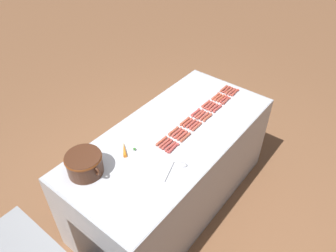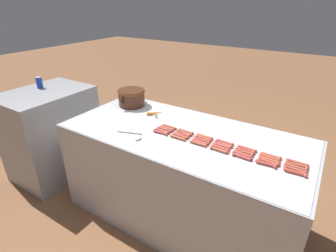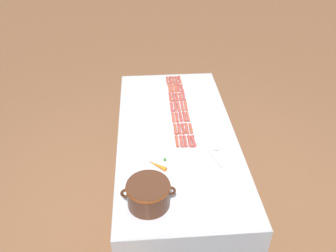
% 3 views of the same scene
% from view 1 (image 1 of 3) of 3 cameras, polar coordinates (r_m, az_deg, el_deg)
% --- Properties ---
extents(ground_plane, '(20.00, 20.00, 0.00)m').
position_cam_1_polar(ground_plane, '(3.53, 0.68, -12.69)').
color(ground_plane, brown).
extents(griddle_counter, '(0.98, 2.11, 0.92)m').
position_cam_1_polar(griddle_counter, '(3.17, 0.74, -7.63)').
color(griddle_counter, '#ADAFB5').
rests_on(griddle_counter, ground_plane).
extents(hot_dog_0, '(0.03, 0.15, 0.02)m').
position_cam_1_polar(hot_dog_0, '(3.41, 11.85, 5.88)').
color(hot_dog_0, '#B94838').
rests_on(hot_dog_0, griddle_counter).
extents(hot_dog_1, '(0.03, 0.15, 0.02)m').
position_cam_1_polar(hot_dog_1, '(3.27, 10.31, 4.47)').
color(hot_dog_1, '#AC463A').
rests_on(hot_dog_1, griddle_counter).
extents(hot_dog_2, '(0.03, 0.15, 0.02)m').
position_cam_1_polar(hot_dog_2, '(3.15, 8.80, 3.11)').
color(hot_dog_2, '#B3443D').
rests_on(hot_dog_2, griddle_counter).
extents(hot_dog_3, '(0.03, 0.15, 0.02)m').
position_cam_1_polar(hot_dog_3, '(3.03, 7.09, 1.55)').
color(hot_dog_3, '#B9533C').
rests_on(hot_dog_3, griddle_counter).
extents(hot_dog_4, '(0.02, 0.15, 0.02)m').
position_cam_1_polar(hot_dog_4, '(2.91, 5.17, -0.10)').
color(hot_dog_4, '#B5503E').
rests_on(hot_dog_4, griddle_counter).
extents(hot_dog_5, '(0.02, 0.15, 0.02)m').
position_cam_1_polar(hot_dog_5, '(2.80, 3.13, -2.01)').
color(hot_dog_5, '#B25139').
rests_on(hot_dog_5, griddle_counter).
extents(hot_dog_6, '(0.03, 0.15, 0.02)m').
position_cam_1_polar(hot_dog_6, '(2.69, 0.90, -3.96)').
color(hot_dog_6, '#B34541').
rests_on(hot_dog_6, griddle_counter).
extents(hot_dog_7, '(0.03, 0.15, 0.02)m').
position_cam_1_polar(hot_dog_7, '(3.42, 11.34, 6.04)').
color(hot_dog_7, '#AF4C3E').
rests_on(hot_dog_7, griddle_counter).
extents(hot_dog_8, '(0.03, 0.15, 0.02)m').
position_cam_1_polar(hot_dog_8, '(3.29, 9.91, 4.77)').
color(hot_dog_8, '#B8463A').
rests_on(hot_dog_8, griddle_counter).
extents(hot_dog_9, '(0.03, 0.15, 0.02)m').
position_cam_1_polar(hot_dog_9, '(3.16, 8.22, 3.26)').
color(hot_dog_9, '#AE4D42').
rests_on(hot_dog_9, griddle_counter).
extents(hot_dog_10, '(0.03, 0.15, 0.02)m').
position_cam_1_polar(hot_dog_10, '(3.04, 6.54, 1.77)').
color(hot_dog_10, '#B24D3D').
rests_on(hot_dog_10, griddle_counter).
extents(hot_dog_11, '(0.03, 0.15, 0.02)m').
position_cam_1_polar(hot_dog_11, '(2.93, 4.70, 0.16)').
color(hot_dog_11, '#B4483D').
rests_on(hot_dog_11, griddle_counter).
extents(hot_dog_12, '(0.03, 0.15, 0.02)m').
position_cam_1_polar(hot_dog_12, '(2.81, 2.58, -1.70)').
color(hot_dog_12, '#B34B3C').
rests_on(hot_dog_12, griddle_counter).
extents(hot_dog_13, '(0.03, 0.15, 0.02)m').
position_cam_1_polar(hot_dog_13, '(2.71, 0.43, -3.65)').
color(hot_dog_13, '#AD453C').
rests_on(hot_dog_13, griddle_counter).
extents(hot_dog_14, '(0.03, 0.15, 0.02)m').
position_cam_1_polar(hot_dog_14, '(3.43, 10.87, 6.23)').
color(hot_dog_14, '#AC4E3A').
rests_on(hot_dog_14, griddle_counter).
extents(hot_dog_15, '(0.03, 0.15, 0.02)m').
position_cam_1_polar(hot_dog_15, '(3.30, 9.45, 4.93)').
color(hot_dog_15, '#B65138').
rests_on(hot_dog_15, griddle_counter).
extents(hot_dog_16, '(0.03, 0.15, 0.02)m').
position_cam_1_polar(hot_dog_16, '(3.17, 7.71, 3.50)').
color(hot_dog_16, '#B8493C').
rests_on(hot_dog_16, griddle_counter).
extents(hot_dog_17, '(0.03, 0.15, 0.02)m').
position_cam_1_polar(hot_dog_17, '(3.05, 5.91, 1.98)').
color(hot_dog_17, '#B84E40').
rests_on(hot_dog_17, griddle_counter).
extents(hot_dog_18, '(0.03, 0.15, 0.02)m').
position_cam_1_polar(hot_dog_18, '(2.94, 4.15, 0.41)').
color(hot_dog_18, '#AF463B').
rests_on(hot_dog_18, griddle_counter).
extents(hot_dog_19, '(0.03, 0.15, 0.02)m').
position_cam_1_polar(hot_dog_19, '(2.83, 2.05, -1.44)').
color(hot_dog_19, '#B14738').
rests_on(hot_dog_19, griddle_counter).
extents(hot_dog_20, '(0.03, 0.15, 0.02)m').
position_cam_1_polar(hot_dog_20, '(2.72, -0.17, -3.31)').
color(hot_dog_20, '#AB453C').
rests_on(hot_dog_20, griddle_counter).
extents(hot_dog_21, '(0.03, 0.15, 0.02)m').
position_cam_1_polar(hot_dog_21, '(3.44, 10.42, 6.44)').
color(hot_dog_21, '#AD4538').
rests_on(hot_dog_21, griddle_counter).
extents(hot_dog_22, '(0.03, 0.15, 0.02)m').
position_cam_1_polar(hot_dog_22, '(3.31, 8.91, 5.10)').
color(hot_dog_22, '#B84E38').
rests_on(hot_dog_22, griddle_counter).
extents(hot_dog_23, '(0.03, 0.15, 0.02)m').
position_cam_1_polar(hot_dog_23, '(3.18, 7.26, 3.72)').
color(hot_dog_23, '#AB473C').
rests_on(hot_dog_23, griddle_counter).
extents(hot_dog_24, '(0.03, 0.15, 0.02)m').
position_cam_1_polar(hot_dog_24, '(3.07, 5.54, 2.25)').
color(hot_dog_24, '#AF4B3E').
rests_on(hot_dog_24, griddle_counter).
extents(hot_dog_25, '(0.03, 0.15, 0.02)m').
position_cam_1_polar(hot_dog_25, '(2.95, 3.54, 0.62)').
color(hot_dog_25, '#BA4A39').
rests_on(hot_dog_25, griddle_counter).
extents(hot_dog_26, '(0.03, 0.15, 0.02)m').
position_cam_1_polar(hot_dog_26, '(2.84, 1.56, -1.12)').
color(hot_dog_26, '#B04B3F').
rests_on(hot_dog_26, griddle_counter).
extents(hot_dog_27, '(0.03, 0.15, 0.02)m').
position_cam_1_polar(hot_dog_27, '(2.74, -0.63, -3.02)').
color(hot_dog_27, '#B34B3F').
rests_on(hot_dog_27, griddle_counter).
extents(hot_dog_28, '(0.03, 0.15, 0.02)m').
position_cam_1_polar(hot_dog_28, '(3.45, 9.94, 6.61)').
color(hot_dog_28, '#AC4E39').
rests_on(hot_dog_28, griddle_counter).
extents(hot_dog_29, '(0.03, 0.15, 0.02)m').
position_cam_1_polar(hot_dog_29, '(3.32, 8.47, 5.32)').
color(hot_dog_29, '#B25138').
rests_on(hot_dog_29, griddle_counter).
extents(hot_dog_30, '(0.03, 0.15, 0.02)m').
position_cam_1_polar(hot_dog_30, '(3.20, 6.78, 3.96)').
color(hot_dog_30, '#B84B38').
rests_on(hot_dog_30, griddle_counter).
extents(hot_dog_31, '(0.03, 0.15, 0.02)m').
position_cam_1_polar(hot_dog_31, '(3.08, 4.94, 2.44)').
color(hot_dog_31, '#B9453E').
rests_on(hot_dog_31, griddle_counter).
extents(hot_dog_32, '(0.03, 0.15, 0.02)m').
position_cam_1_polar(hot_dog_32, '(2.96, 3.03, 0.87)').
color(hot_dog_32, '#B9523A').
rests_on(hot_dog_32, griddle_counter).
extents(hot_dog_33, '(0.03, 0.15, 0.02)m').
position_cam_1_polar(hot_dog_33, '(2.85, 0.97, -0.90)').
color(hot_dog_33, '#AF5139').
rests_on(hot_dog_33, griddle_counter).
extents(hot_dog_34, '(0.03, 0.15, 0.02)m').
position_cam_1_polar(hot_dog_34, '(2.76, -1.18, -2.67)').
color(hot_dog_34, '#B85039').
rests_on(hot_dog_34, griddle_counter).
extents(bean_pot, '(0.36, 0.29, 0.17)m').
position_cam_1_polar(bean_pot, '(2.54, -14.74, -6.39)').
color(bean_pot, '#472616').
rests_on(bean_pot, griddle_counter).
extents(serving_spoon, '(0.12, 0.27, 0.02)m').
position_cam_1_polar(serving_spoon, '(2.55, 1.87, -7.31)').
color(serving_spoon, '#B7B7BC').
rests_on(serving_spoon, griddle_counter).
extents(carrot, '(0.15, 0.14, 0.03)m').
position_cam_1_polar(carrot, '(2.70, -7.71, -4.13)').
color(carrot, orange).
rests_on(carrot, griddle_counter).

